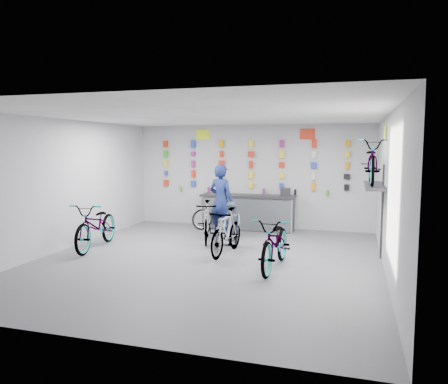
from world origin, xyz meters
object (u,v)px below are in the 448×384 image
(bike_right, at_px, (276,242))
(bike_service, at_px, (207,222))
(counter, at_px, (248,213))
(bike_left, at_px, (97,225))
(customer, at_px, (232,225))
(clerk, at_px, (221,201))
(bike_center, at_px, (226,232))

(bike_right, relative_size, bike_service, 1.17)
(counter, relative_size, bike_left, 1.29)
(bike_service, bearing_deg, counter, 56.38)
(bike_right, xyz_separation_m, customer, (-1.30, 1.48, 0.02))
(bike_left, height_order, bike_right, bike_left)
(bike_left, relative_size, clerk, 1.09)
(bike_center, bearing_deg, counter, 100.47)
(bike_service, height_order, clerk, clerk)
(clerk, height_order, customer, clerk)
(counter, distance_m, customer, 2.31)
(bike_left, distance_m, bike_center, 3.07)
(clerk, bearing_deg, bike_center, 126.92)
(bike_right, height_order, customer, customer)
(bike_left, xyz_separation_m, bike_service, (2.24, 1.38, -0.03))
(bike_left, bearing_deg, bike_center, -2.69)
(bike_left, bearing_deg, clerk, 32.21)
(customer, bearing_deg, bike_left, -128.25)
(counter, xyz_separation_m, bike_center, (0.24, -2.96, 0.02))
(bike_left, bearing_deg, customer, 9.36)
(bike_right, distance_m, clerk, 3.23)
(bike_left, distance_m, clerk, 3.19)
(counter, bearing_deg, bike_center, -85.45)
(bike_center, height_order, bike_right, bike_right)
(bike_right, distance_m, bike_service, 2.79)
(bike_center, bearing_deg, bike_right, -27.77)
(counter, distance_m, bike_right, 4.06)
(clerk, bearing_deg, bike_left, 57.13)
(bike_center, distance_m, bike_service, 1.34)
(bike_left, bearing_deg, bike_service, 23.02)
(bike_right, relative_size, clerk, 1.04)
(bike_left, height_order, clerk, clerk)
(bike_center, xyz_separation_m, customer, (-0.06, 0.65, 0.04))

